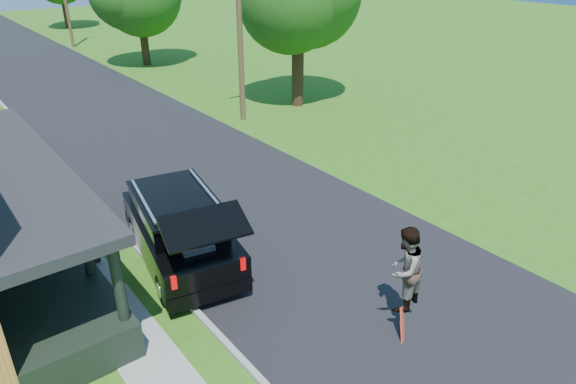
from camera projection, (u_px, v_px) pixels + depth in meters
ground at (363, 284)px, 13.48m from camera, size 140.00×140.00×0.00m
street at (99, 108)px, 27.72m from camera, size 8.00×120.00×0.02m
curb at (18, 123)px, 25.50m from camera, size 0.15×120.00×0.12m
black_suv at (180, 229)px, 14.10m from camera, size 3.05×5.80×2.57m
skateboarder at (405, 269)px, 11.42m from camera, size 1.16×1.00×2.06m
skateboard at (402, 327)px, 11.59m from camera, size 0.45×0.45×0.83m
utility_pole_near at (240, 24)px, 23.91m from camera, size 1.67×0.28×9.02m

